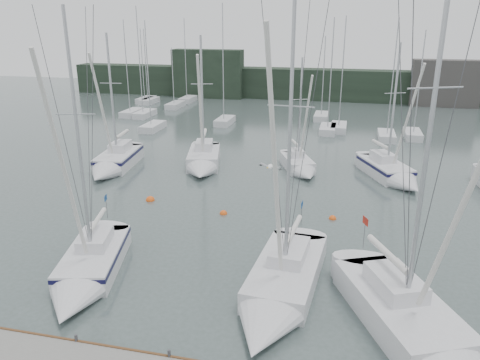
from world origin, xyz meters
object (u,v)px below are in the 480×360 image
object	(u,v)px
sailboat_mid_a	(113,163)
sailboat_mid_b	(203,163)
sailboat_mid_c	(301,167)
buoy_c	(150,200)
sailboat_near_right	(427,341)
sailboat_near_center	(277,296)
sailboat_near_left	(86,274)
buoy_a	(223,214)
sailboat_mid_d	(393,174)
buoy_b	(332,219)

from	to	relation	value
sailboat_mid_a	sailboat_mid_b	xyz separation A→B (m)	(7.65, 2.16, -0.03)
sailboat_mid_c	buoy_c	xyz separation A→B (m)	(-10.13, -9.25, -0.51)
sailboat_near_right	sailboat_near_center	bearing A→B (deg)	138.51
sailboat_near_left	sailboat_near_center	world-z (taller)	sailboat_near_center
sailboat_mid_b	buoy_a	bearing A→B (deg)	-78.15
sailboat_mid_c	sailboat_near_center	bearing A→B (deg)	-108.96
sailboat_near_left	sailboat_mid_d	bearing A→B (deg)	36.64
sailboat_near_center	sailboat_near_right	world-z (taller)	sailboat_near_right
sailboat_near_center	sailboat_mid_d	size ratio (longest dim) A/B	1.30
sailboat_mid_a	buoy_a	size ratio (longest dim) A/B	23.86
sailboat_near_center	buoy_a	bearing A→B (deg)	122.18
sailboat_near_left	sailboat_mid_d	size ratio (longest dim) A/B	1.20
sailboat_near_right	buoy_a	distance (m)	16.70
sailboat_mid_d	sailboat_mid_a	bearing A→B (deg)	162.02
sailboat_near_center	buoy_b	distance (m)	11.09
sailboat_near_right	buoy_b	world-z (taller)	sailboat_near_right
sailboat_near_center	sailboat_mid_d	bearing A→B (deg)	76.05
sailboat_near_center	sailboat_mid_c	bearing A→B (deg)	97.45
sailboat_near_right	buoy_a	size ratio (longest dim) A/B	33.29
buoy_a	buoy_c	distance (m)	6.09
sailboat_near_left	buoy_b	size ratio (longest dim) A/B	28.75
sailboat_mid_b	buoy_a	distance (m)	10.44
sailboat_mid_b	sailboat_near_left	bearing A→B (deg)	-103.36
sailboat_near_left	sailboat_mid_b	size ratio (longest dim) A/B	1.15
sailboat_mid_b	buoy_a	size ratio (longest dim) A/B	23.49
sailboat_near_right	sailboat_mid_d	distance (m)	21.93
sailboat_mid_b	sailboat_near_center	bearing A→B (deg)	-76.80
buoy_c	buoy_b	bearing A→B (deg)	-1.46
sailboat_near_left	sailboat_mid_b	distance (m)	19.72
buoy_a	sailboat_mid_d	bearing A→B (deg)	40.07
sailboat_mid_a	buoy_c	distance (m)	8.64
sailboat_mid_d	buoy_b	distance (m)	10.19
sailboat_mid_b	sailboat_mid_d	world-z (taller)	sailboat_mid_b
sailboat_near_center	sailboat_mid_a	world-z (taller)	sailboat_near_center
sailboat_mid_a	buoy_c	bearing A→B (deg)	-51.78
sailboat_mid_d	sailboat_near_right	bearing A→B (deg)	-115.07
sailboat_mid_d	buoy_a	size ratio (longest dim) A/B	22.63
sailboat_near_left	buoy_c	bearing A→B (deg)	83.11
sailboat_near_left	buoy_b	bearing A→B (deg)	28.82
sailboat_near_left	buoy_b	xyz separation A→B (m)	(11.80, 11.17, -0.56)
sailboat_mid_d	buoy_a	distance (m)	15.54
sailboat_mid_b	buoy_b	bearing A→B (deg)	-49.31
sailboat_mid_a	sailboat_near_right	bearing A→B (deg)	-46.17
sailboat_near_center	buoy_c	xyz separation A→B (m)	(-11.29, 11.22, -0.53)
sailboat_mid_d	buoy_a	xyz separation A→B (m)	(-11.88, -9.99, -0.60)
buoy_a	sailboat_mid_a	bearing A→B (deg)	149.11
sailboat_mid_a	buoy_a	distance (m)	14.13
sailboat_near_center	buoy_a	world-z (taller)	sailboat_near_center
buoy_b	buoy_c	world-z (taller)	buoy_c
sailboat_near_center	buoy_c	world-z (taller)	sailboat_near_center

